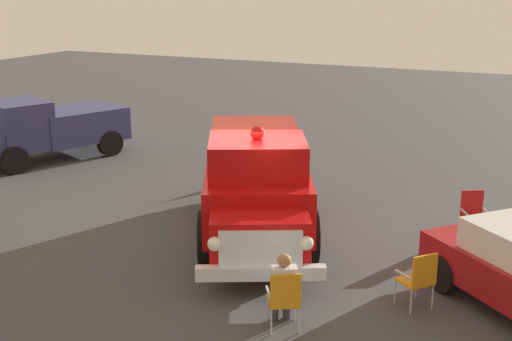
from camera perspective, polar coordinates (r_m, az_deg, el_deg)
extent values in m
plane|color=#424244|center=(14.39, -0.58, -6.04)|extent=(60.00, 60.00, 0.00)
cylinder|color=black|center=(13.33, 4.50, -5.51)|extent=(1.07, 0.75, 1.04)
cylinder|color=black|center=(13.28, -4.16, -5.59)|extent=(1.07, 0.75, 1.04)
cylinder|color=black|center=(16.63, 3.30, -1.14)|extent=(1.07, 0.75, 1.04)
cylinder|color=black|center=(16.59, -3.60, -1.18)|extent=(1.07, 0.75, 1.04)
cube|color=#B70C0C|center=(14.75, 0.00, -1.17)|extent=(5.32, 4.06, 1.10)
cube|color=#B70C0C|center=(12.10, 0.32, -5.69)|extent=(1.59, 1.98, 0.84)
cube|color=#B70C0C|center=(13.40, 0.12, 1.08)|extent=(2.37, 2.46, 0.76)
cube|color=#B21914|center=(16.06, -0.13, 3.00)|extent=(2.39, 2.51, 0.60)
cube|color=silver|center=(11.68, 0.39, -6.50)|extent=(0.75, 1.34, 0.64)
cube|color=silver|center=(11.76, 0.40, -8.58)|extent=(1.17, 2.10, 0.24)
sphere|color=white|center=(11.70, 4.23, -6.09)|extent=(0.35, 0.35, 0.26)
sphere|color=white|center=(11.65, -3.47, -6.16)|extent=(0.35, 0.35, 0.26)
sphere|color=red|center=(13.28, 0.12, 3.17)|extent=(0.38, 0.38, 0.28)
cylinder|color=black|center=(12.57, 15.51, -8.33)|extent=(0.65, 0.68, 0.68)
cylinder|color=black|center=(20.44, -19.64, 0.82)|extent=(0.85, 0.57, 0.80)
cylinder|color=black|center=(21.76, -12.15, 2.26)|extent=(0.85, 0.57, 0.80)
cylinder|color=black|center=(23.26, -14.35, 2.99)|extent=(0.85, 0.57, 0.80)
cube|color=navy|center=(22.11, -14.73, 3.77)|extent=(3.22, 2.80, 1.00)
cube|color=navy|center=(21.28, -19.29, 3.64)|extent=(2.08, 2.24, 1.40)
cylinder|color=#B7BABF|center=(11.17, 0.99, -11.54)|extent=(0.04, 0.04, 0.44)
cylinder|color=#B7BABF|center=(11.23, 3.26, -11.42)|extent=(0.04, 0.04, 0.44)
cylinder|color=#B7BABF|center=(10.79, 1.28, -12.61)|extent=(0.04, 0.04, 0.44)
cylinder|color=#B7BABF|center=(10.85, 3.64, -12.47)|extent=(0.04, 0.04, 0.44)
cube|color=orange|center=(10.90, 2.31, -10.91)|extent=(0.66, 0.66, 0.04)
cube|color=orange|center=(10.56, 2.51, -10.11)|extent=(0.28, 0.43, 0.56)
cube|color=#B7BABF|center=(10.80, 1.04, -10.19)|extent=(0.40, 0.26, 0.03)
cube|color=#B7BABF|center=(10.86, 3.59, -10.06)|extent=(0.40, 0.26, 0.03)
cylinder|color=#B7BABF|center=(11.99, 11.60, -9.89)|extent=(0.04, 0.04, 0.44)
cylinder|color=#B7BABF|center=(12.24, 13.29, -9.46)|extent=(0.04, 0.04, 0.44)
cylinder|color=#B7BABF|center=(11.68, 12.88, -10.70)|extent=(0.04, 0.04, 0.44)
cylinder|color=#B7BABF|center=(11.93, 14.59, -10.23)|extent=(0.04, 0.04, 0.44)
cube|color=orange|center=(11.86, 13.16, -9.04)|extent=(0.68, 0.68, 0.04)
cube|color=orange|center=(11.57, 13.97, -8.19)|extent=(0.39, 0.34, 0.56)
cube|color=#B7BABF|center=(11.65, 12.26, -8.54)|extent=(0.31, 0.36, 0.03)
cube|color=#B7BABF|center=(11.93, 14.14, -8.08)|extent=(0.31, 0.36, 0.03)
cylinder|color=#B7BABF|center=(15.09, 18.89, -4.99)|extent=(0.04, 0.04, 0.44)
cylinder|color=#B7BABF|center=(14.93, 17.32, -5.07)|extent=(0.04, 0.04, 0.44)
cylinder|color=#B7BABF|center=(15.47, 18.29, -4.42)|extent=(0.04, 0.04, 0.44)
cylinder|color=#B7BABF|center=(15.31, 16.76, -4.49)|extent=(0.04, 0.04, 0.44)
cube|color=#B21E1E|center=(15.12, 17.89, -3.91)|extent=(0.65, 0.65, 0.04)
cube|color=#B21E1E|center=(15.24, 17.66, -2.60)|extent=(0.26, 0.44, 0.56)
cube|color=#B7BABF|center=(15.15, 18.79, -3.28)|extent=(0.40, 0.24, 0.03)
cube|color=#B7BABF|center=(14.98, 17.08, -3.35)|extent=(0.40, 0.24, 0.03)
cylinder|color=#383842|center=(11.23, 1.56, -11.37)|extent=(0.18, 0.18, 0.45)
cylinder|color=#383842|center=(11.26, 2.59, -11.31)|extent=(0.18, 0.18, 0.45)
cube|color=#383842|center=(10.96, 1.69, -10.42)|extent=(0.45, 0.36, 0.13)
cube|color=#383842|center=(10.99, 2.74, -10.37)|extent=(0.45, 0.36, 0.13)
cube|color=silver|center=(10.67, 2.39, -9.42)|extent=(0.39, 0.46, 0.54)
sphere|color=#9E704C|center=(10.53, 2.39, -7.55)|extent=(0.30, 0.30, 0.22)
cube|color=orange|center=(18.29, -2.28, -1.18)|extent=(0.40, 0.40, 0.04)
cone|color=orange|center=(18.20, -2.29, -0.23)|extent=(0.32, 0.32, 0.60)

